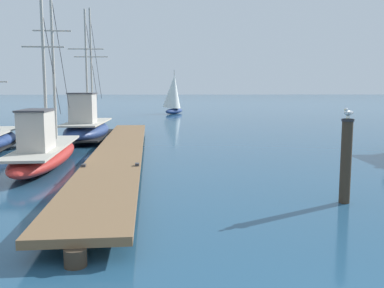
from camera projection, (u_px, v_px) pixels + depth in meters
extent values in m
cube|color=brown|center=(120.00, 149.00, 17.14)|extent=(2.87, 21.23, 0.16)
cylinder|color=#3D3023|center=(75.00, 257.00, 6.73)|extent=(0.36, 0.36, 0.29)
cylinder|color=#3D3023|center=(108.00, 184.00, 11.95)|extent=(0.36, 0.36, 0.29)
cylinder|color=#3D3023|center=(120.00, 155.00, 17.17)|extent=(0.36, 0.36, 0.29)
cylinder|color=#3D3023|center=(127.00, 139.00, 22.39)|extent=(0.36, 0.36, 0.29)
cylinder|color=#3D3023|center=(131.00, 130.00, 27.61)|extent=(0.36, 0.36, 0.29)
cube|color=#333338|center=(84.00, 165.00, 12.87)|extent=(0.13, 0.21, 0.08)
cube|color=#333338|center=(137.00, 164.00, 13.02)|extent=(0.13, 0.21, 0.08)
ellipsoid|color=navy|center=(87.00, 131.00, 23.11)|extent=(2.15, 6.26, 1.03)
cube|color=#B2AD9E|center=(87.00, 122.00, 23.05)|extent=(1.89, 5.63, 0.08)
cube|color=black|center=(87.00, 135.00, 23.14)|extent=(2.17, 6.13, 0.08)
cube|color=#B7B2A8|center=(83.00, 108.00, 22.02)|extent=(1.20, 1.44, 1.49)
cube|color=#3D3D42|center=(82.00, 93.00, 21.92)|extent=(1.30, 1.56, 0.06)
cylinder|color=#B2ADA3|center=(86.00, 66.00, 22.97)|extent=(0.11, 0.11, 5.95)
cylinder|color=#B2ADA3|center=(86.00, 49.00, 22.85)|extent=(1.91, 0.07, 0.06)
cylinder|color=#333338|center=(92.00, 62.00, 24.52)|extent=(0.04, 3.09, 4.40)
cylinder|color=#B2ADA3|center=(91.00, 64.00, 24.34)|extent=(0.11, 0.11, 6.27)
cylinder|color=#B2ADA3|center=(91.00, 57.00, 24.28)|extent=(1.91, 0.07, 0.06)
cylinder|color=#333338|center=(96.00, 61.00, 25.98)|extent=(0.04, 3.25, 4.63)
ellipsoid|color=#AD2823|center=(45.00, 156.00, 15.45)|extent=(2.12, 7.51, 0.75)
cube|color=#B2AD9E|center=(45.00, 147.00, 15.41)|extent=(1.87, 6.75, 0.08)
cube|color=#B7B2A8|center=(37.00, 131.00, 14.22)|extent=(0.98, 1.72, 1.30)
cube|color=#3D3D42|center=(36.00, 110.00, 14.13)|extent=(1.06, 1.86, 0.06)
cylinder|color=#B2ADA3|center=(44.00, 72.00, 15.43)|extent=(0.11, 0.11, 5.28)
cylinder|color=#B2ADA3|center=(43.00, 47.00, 15.31)|extent=(1.49, 0.15, 0.06)
cylinder|color=#333338|center=(52.00, 67.00, 16.80)|extent=(0.20, 2.74, 3.90)
cylinder|color=#B2ADA3|center=(53.00, 62.00, 17.01)|extent=(0.11, 0.11, 6.22)
cylinder|color=#B2ADA3|center=(52.00, 31.00, 16.86)|extent=(1.49, 0.15, 0.06)
cylinder|color=#333338|center=(61.00, 57.00, 18.62)|extent=(0.23, 3.22, 4.60)
cylinder|color=#3D3023|center=(346.00, 161.00, 10.37)|extent=(0.26, 0.26, 2.07)
cylinder|color=#28282D|center=(348.00, 120.00, 10.24)|extent=(0.30, 0.30, 0.06)
cylinder|color=gold|center=(349.00, 117.00, 10.21)|extent=(0.01, 0.01, 0.07)
cylinder|color=gold|center=(347.00, 117.00, 10.25)|extent=(0.01, 0.01, 0.07)
ellipsoid|color=white|center=(348.00, 113.00, 10.22)|extent=(0.29, 0.28, 0.13)
ellipsoid|color=silver|center=(351.00, 113.00, 10.19)|extent=(0.20, 0.18, 0.09)
ellipsoid|color=#383838|center=(353.00, 113.00, 10.27)|extent=(0.07, 0.06, 0.04)
ellipsoid|color=silver|center=(346.00, 112.00, 10.27)|extent=(0.20, 0.18, 0.09)
ellipsoid|color=#383838|center=(349.00, 112.00, 10.34)|extent=(0.07, 0.06, 0.04)
cone|color=white|center=(351.00, 113.00, 10.32)|extent=(0.11, 0.11, 0.07)
sphere|color=white|center=(346.00, 110.00, 10.12)|extent=(0.08, 0.08, 0.08)
cone|color=gold|center=(345.00, 110.00, 10.09)|extent=(0.05, 0.05, 0.02)
ellipsoid|color=navy|center=(174.00, 111.00, 47.64)|extent=(2.60, 4.02, 0.60)
cylinder|color=#B2ADA3|center=(174.00, 89.00, 47.42)|extent=(0.08, 0.08, 4.24)
cone|color=silver|center=(173.00, 91.00, 47.12)|extent=(2.92, 2.73, 3.79)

